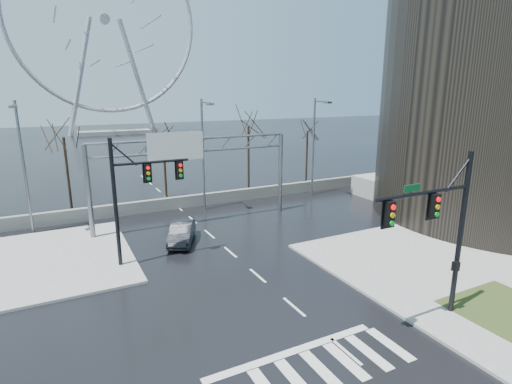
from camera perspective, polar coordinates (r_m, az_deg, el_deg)
ground at (r=21.06m, az=5.47°, el=-16.02°), size 260.00×260.00×0.00m
sidewalk_right_ext at (r=28.41m, az=20.64°, el=-8.50°), size 12.00×10.00×0.15m
sidewalk_far at (r=29.20m, az=-27.53°, el=-8.62°), size 10.00×12.00×0.15m
grass_strip at (r=23.96m, az=31.69°, el=-13.86°), size 5.00×4.00×0.02m
tower_podium at (r=46.40m, az=31.22°, el=0.11°), size 22.00×18.00×2.00m
barrier_wall at (r=37.97m, az=-10.97°, el=-1.47°), size 52.00×0.50×1.10m
signal_mast_near at (r=19.68m, az=25.17°, el=-4.03°), size 5.52×0.41×8.00m
signal_mast_far at (r=25.21m, az=-17.04°, el=0.35°), size 4.72×0.41×8.00m
sign_gantry at (r=32.15m, az=-9.42°, el=4.27°), size 16.36×0.40×7.60m
streetlight_left at (r=33.79m, az=-30.40°, el=4.21°), size 0.50×2.55×10.00m
streetlight_mid at (r=35.81m, az=-7.43°, el=6.46°), size 0.50×2.55×10.00m
streetlight_right at (r=41.41m, az=8.50°, el=7.43°), size 0.50×2.55×10.00m
tree_left at (r=39.03m, az=-25.69°, el=5.95°), size 3.75×3.75×7.50m
tree_center at (r=41.34m, az=-13.05°, el=6.22°), size 3.25×3.25×6.50m
tree_right at (r=43.38m, az=-1.10°, el=8.32°), size 3.90×3.90×7.80m
tree_far_right at (r=47.92m, az=7.34°, el=7.78°), size 3.40×3.40×6.80m
ferris_wheel at (r=112.36m, az=-20.73°, el=21.15°), size 45.00×6.00×50.91m
car at (r=29.33m, az=-10.58°, el=-5.73°), size 3.25×4.65×1.45m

